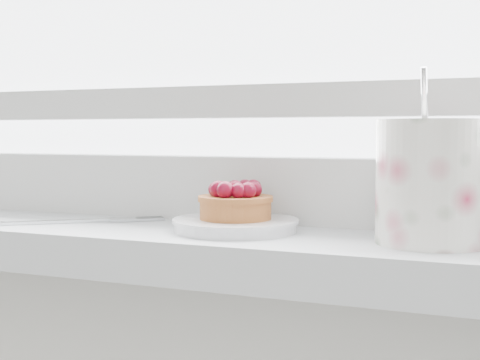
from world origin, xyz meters
The scene contains 4 objects.
saucer centered at (-0.03, 1.89, 0.95)m, with size 0.12×0.12×0.01m, color white.
raspberry_tart centered at (-0.03, 1.89, 0.97)m, with size 0.07×0.07×0.04m.
floral_mug centered at (0.16, 1.88, 1.00)m, with size 0.14×0.11×0.15m.
fork centered at (-0.22, 1.88, 0.94)m, with size 0.16×0.13×0.00m.
Camera 1 is at (0.22, 1.29, 1.04)m, focal length 50.00 mm.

